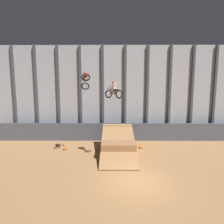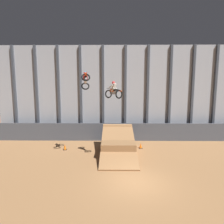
{
  "view_description": "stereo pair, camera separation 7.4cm",
  "coord_description": "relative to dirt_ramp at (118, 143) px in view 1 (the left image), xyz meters",
  "views": [
    {
      "loc": [
        -1.49,
        -10.96,
        6.06
      ],
      "look_at": [
        -1.59,
        5.23,
        4.04
      ],
      "focal_mm": 28.0,
      "sensor_mm": 36.0,
      "label": 1
    },
    {
      "loc": [
        -1.42,
        -10.96,
        6.06
      ],
      "look_at": [
        -1.59,
        5.23,
        4.04
      ],
      "focal_mm": 28.0,
      "sensor_mm": 36.0,
      "label": 2
    }
  ],
  "objects": [
    {
      "name": "rider_bike_right_air",
      "position": [
        -0.43,
        -2.22,
        5.17
      ],
      "size": [
        1.52,
        1.63,
        1.44
      ],
      "rotation": [
        -0.0,
        0.0,
        0.68
      ],
      "color": "black"
    },
    {
      "name": "traffic_cone_arena_edge",
      "position": [
        -5.43,
        0.35,
        -0.53
      ],
      "size": [
        0.36,
        0.36,
        0.58
      ],
      "color": "black",
      "rests_on": "ground_plane"
    },
    {
      "name": "dirt_ramp",
      "position": [
        0.0,
        0.0,
        0.0
      ],
      "size": [
        3.16,
        6.56,
        2.45
      ],
      "color": "olive",
      "rests_on": "ground_plane"
    },
    {
      "name": "rider_bike_left_air",
      "position": [
        -2.87,
        -1.6,
        6.18
      ],
      "size": [
        1.04,
        1.78,
        1.68
      ],
      "rotation": [
        -0.52,
        0.0,
        0.2
      ],
      "color": "black"
    },
    {
      "name": "lower_barrier",
      "position": [
        1.01,
        3.7,
        0.26
      ],
      "size": [
        31.36,
        0.2,
        2.14
      ],
      "color": "#474C56",
      "rests_on": "ground_plane"
    },
    {
      "name": "traffic_cone_near_ramp",
      "position": [
        2.41,
        0.9,
        -0.53
      ],
      "size": [
        0.36,
        0.36,
        0.58
      ],
      "color": "black",
      "rests_on": "ground_plane"
    },
    {
      "name": "arena_back_wall",
      "position": [
        1.01,
        5.07,
        4.95
      ],
      "size": [
        32.0,
        0.4,
        11.52
      ],
      "color": "#A3A8B2",
      "rests_on": "ground_plane"
    },
    {
      "name": "ground_plane",
      "position": [
        1.01,
        -5.93,
        -0.81
      ],
      "size": [
        60.0,
        60.0,
        0.0
      ],
      "primitive_type": "plane",
      "color": "#996B42"
    }
  ]
}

